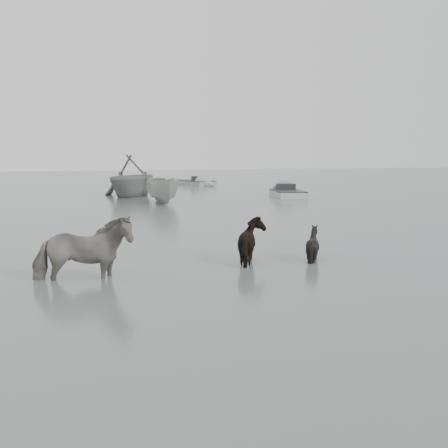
{
  "coord_description": "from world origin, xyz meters",
  "views": [
    {
      "loc": [
        -2.41,
        -11.63,
        2.67
      ],
      "look_at": [
        1.22,
        0.79,
        1.0
      ],
      "focal_mm": 45.0,
      "sensor_mm": 36.0,
      "label": 1
    }
  ],
  "objects": [
    {
      "name": "pony_dark",
      "position": [
        2.07,
        1.08,
        0.64
      ],
      "size": [
        1.17,
        1.35,
        1.29
      ],
      "primitive_type": "imported",
      "rotation": [
        0.0,
        0.0,
        1.63
      ],
      "color": "black",
      "rests_on": "ground"
    },
    {
      "name": "skiff_mid",
      "position": [
        7.96,
        32.41,
        0.38
      ],
      "size": [
        3.35,
        5.6,
        0.75
      ],
      "primitive_type": null,
      "rotation": [
        0.0,
        0.0,
        -1.22
      ],
      "color": "gray",
      "rests_on": "ground"
    },
    {
      "name": "ground",
      "position": [
        0.0,
        0.0,
        0.0
      ],
      "size": [
        140.0,
        140.0,
        0.0
      ],
      "primitive_type": "plane",
      "color": "#4D5C58",
      "rests_on": "ground"
    },
    {
      "name": "boat_small",
      "position": [
        2.71,
        17.25,
        0.77
      ],
      "size": [
        1.58,
        4.0,
        1.53
      ],
      "primitive_type": "imported",
      "rotation": [
        0.0,
        0.0,
        0.02
      ],
      "color": "#A6A6A1",
      "rests_on": "ground"
    },
    {
      "name": "skiff_port",
      "position": [
        10.64,
        19.44,
        0.38
      ],
      "size": [
        2.38,
        4.9,
        0.75
      ],
      "primitive_type": null,
      "rotation": [
        0.0,
        0.0,
        1.4
      ],
      "color": "#ADB0AD",
      "rests_on": "ground"
    },
    {
      "name": "pony_pinto",
      "position": [
        -2.02,
        0.28,
        0.88
      ],
      "size": [
        2.13,
        1.06,
        1.75
      ],
      "primitive_type": "imported",
      "rotation": [
        0.0,
        0.0,
        1.52
      ],
      "color": "black",
      "rests_on": "ground"
    },
    {
      "name": "rowboat_trail",
      "position": [
        1.76,
        22.18,
        1.32
      ],
      "size": [
        6.46,
        6.59,
        2.64
      ],
      "primitive_type": "imported",
      "rotation": [
        0.0,
        0.0,
        2.5
      ],
      "color": "gray",
      "rests_on": "ground"
    },
    {
      "name": "pony_black",
      "position": [
        3.59,
        1.0,
        0.55
      ],
      "size": [
        1.23,
        1.16,
        1.1
      ],
      "primitive_type": "imported",
      "rotation": [
        0.0,
        0.0,
        1.9
      ],
      "color": "black",
      "rests_on": "ground"
    }
  ]
}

